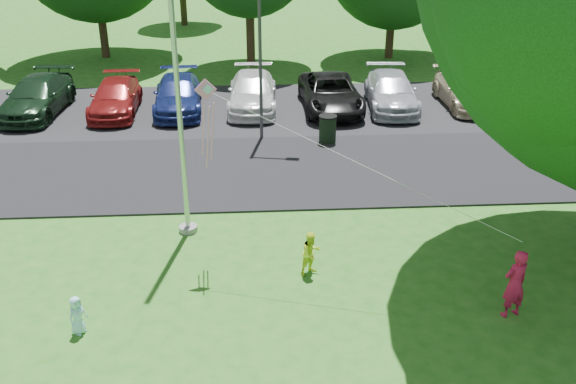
{
  "coord_description": "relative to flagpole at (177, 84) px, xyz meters",
  "views": [
    {
      "loc": [
        -1.71,
        -10.63,
        8.64
      ],
      "look_at": [
        -0.8,
        4.0,
        1.6
      ],
      "focal_mm": 40.0,
      "sensor_mm": 36.0,
      "label": 1
    }
  ],
  "objects": [
    {
      "name": "ground",
      "position": [
        3.5,
        -5.0,
        -4.17
      ],
      "size": [
        120.0,
        120.0,
        0.0
      ],
      "primitive_type": "plane",
      "color": "#27691B",
      "rests_on": "ground"
    },
    {
      "name": "park_road",
      "position": [
        3.5,
        4.0,
        -4.14
      ],
      "size": [
        60.0,
        6.0,
        0.06
      ],
      "primitive_type": "cube",
      "color": "black",
      "rests_on": "ground"
    },
    {
      "name": "parking_strip",
      "position": [
        3.5,
        10.5,
        -4.14
      ],
      "size": [
        42.0,
        7.0,
        0.06
      ],
      "primitive_type": "cube",
      "color": "black",
      "rests_on": "ground"
    },
    {
      "name": "flagpole",
      "position": [
        0.0,
        0.0,
        0.0
      ],
      "size": [
        0.5,
        0.5,
        10.0
      ],
      "color": "#B7BABF",
      "rests_on": "ground"
    },
    {
      "name": "street_lamp",
      "position": [
        2.44,
        6.98,
        -0.47
      ],
      "size": [
        1.72,
        0.47,
        6.15
      ],
      "rotation": [
        0.0,
        0.0,
        -0.18
      ],
      "color": "#3F3F44",
      "rests_on": "ground"
    },
    {
      "name": "trash_can",
      "position": [
        4.62,
        6.42,
        -3.63
      ],
      "size": [
        0.67,
        0.67,
        1.06
      ],
      "rotation": [
        0.0,
        0.0,
        0.26
      ],
      "color": "black",
      "rests_on": "ground"
    },
    {
      "name": "parked_cars",
      "position": [
        2.86,
        10.35,
        -3.41
      ],
      "size": [
        22.85,
        5.35,
        1.45
      ],
      "color": "black",
      "rests_on": "ground"
    },
    {
      "name": "woman",
      "position": [
        7.43,
        -4.29,
        -3.34
      ],
      "size": [
        0.7,
        0.57,
        1.65
      ],
      "primitive_type": "imported",
      "rotation": [
        0.0,
        0.0,
        3.47
      ],
      "color": "#CA1A48",
      "rests_on": "ground"
    },
    {
      "name": "child_yellow",
      "position": [
        3.18,
        -2.31,
        -3.61
      ],
      "size": [
        0.69,
        0.65,
        1.12
      ],
      "primitive_type": "imported",
      "rotation": [
        0.0,
        0.0,
        0.57
      ],
      "color": "#E0F727",
      "rests_on": "ground"
    },
    {
      "name": "child_blue",
      "position": [
        -1.97,
        -4.32,
        -3.72
      ],
      "size": [
        0.48,
        0.52,
        0.89
      ],
      "primitive_type": "imported",
      "rotation": [
        0.0,
        0.0,
        0.98
      ],
      "color": "#A6EDFF",
      "rests_on": "ground"
    },
    {
      "name": "kite",
      "position": [
        1.04,
        -1.51,
        -0.27
      ],
      "size": [
        6.9,
        3.12,
        2.82
      ],
      "rotation": [
        0.0,
        0.0,
        0.11
      ],
      "color": "pink",
      "rests_on": "ground"
    }
  ]
}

